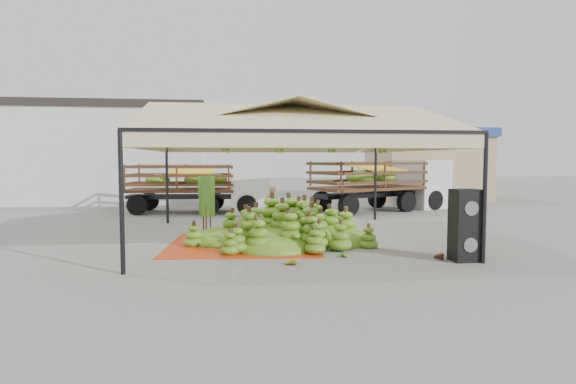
{
  "coord_description": "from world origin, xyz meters",
  "views": [
    {
      "loc": [
        -1.89,
        -14.24,
        2.41
      ],
      "look_at": [
        0.2,
        1.5,
        1.3
      ],
      "focal_mm": 30.0,
      "sensor_mm": 36.0,
      "label": 1
    }
  ],
  "objects": [
    {
      "name": "truck_right",
      "position": [
        5.63,
        7.35,
        1.44
      ],
      "size": [
        7.18,
        4.71,
        2.34
      ],
      "rotation": [
        0.0,
        0.0,
        0.39
      ],
      "color": "#4D2819",
      "rests_on": "ground"
    },
    {
      "name": "banana_leaves",
      "position": [
        -2.33,
        1.56,
        0.0
      ],
      "size": [
        0.96,
        1.36,
        3.7
      ],
      "primitive_type": null,
      "color": "#326A1C",
      "rests_on": "ground"
    },
    {
      "name": "vendor",
      "position": [
        -0.22,
        2.59,
        0.74
      ],
      "size": [
        0.64,
        0.53,
        1.49
      ],
      "primitive_type": "imported",
      "rotation": [
        0.0,
        0.0,
        2.77
      ],
      "color": "gray",
      "rests_on": "ground"
    },
    {
      "name": "hand_yellow_b",
      "position": [
        -0.45,
        -3.7,
        0.11
      ],
      "size": [
        0.62,
        0.6,
        0.22
      ],
      "primitive_type": "ellipsoid",
      "rotation": [
        0.0,
        0.0,
        0.64
      ],
      "color": "#B28923",
      "rests_on": "ground"
    },
    {
      "name": "truck_left",
      "position": [
        -2.7,
        7.45,
        1.35
      ],
      "size": [
        6.58,
        2.84,
        2.19
      ],
      "rotation": [
        0.0,
        0.0,
        -0.11
      ],
      "color": "#512E1B",
      "rests_on": "ground"
    },
    {
      "name": "hand_yellow_a",
      "position": [
        1.15,
        -1.54,
        0.1
      ],
      "size": [
        0.5,
        0.44,
        0.2
      ],
      "primitive_type": "ellipsoid",
      "rotation": [
        0.0,
        0.0,
        -0.19
      ],
      "color": "gold",
      "rests_on": "ground"
    },
    {
      "name": "hand_red_b",
      "position": [
        2.35,
        -0.58,
        0.1
      ],
      "size": [
        0.52,
        0.45,
        0.21
      ],
      "primitive_type": "ellipsoid",
      "rotation": [
        0.0,
        0.0,
        0.19
      ],
      "color": "#532513",
      "rests_on": "ground"
    },
    {
      "name": "canopy_tent",
      "position": [
        0.0,
        0.0,
        3.3
      ],
      "size": [
        8.1,
        8.1,
        4.0
      ],
      "color": "black",
      "rests_on": "ground"
    },
    {
      "name": "hanging_bunches",
      "position": [
        0.4,
        -0.84,
        2.62
      ],
      "size": [
        4.74,
        0.24,
        0.2
      ],
      "color": "#3E7E1A",
      "rests_on": "ground"
    },
    {
      "name": "hand_green",
      "position": [
        0.92,
        -2.95,
        0.09
      ],
      "size": [
        0.4,
        0.33,
        0.18
      ],
      "primitive_type": "ellipsoid",
      "rotation": [
        0.0,
        0.0,
        0.02
      ],
      "color": "#437919",
      "rests_on": "ground"
    },
    {
      "name": "tarp_left",
      "position": [
        -1.37,
        -0.85,
        0.01
      ],
      "size": [
        4.47,
        4.29,
        0.01
      ],
      "primitive_type": "cube",
      "rotation": [
        0.0,
        0.0,
        -0.09
      ],
      "color": "red",
      "rests_on": "ground"
    },
    {
      "name": "building_tan",
      "position": [
        10.0,
        13.0,
        2.07
      ],
      "size": [
        6.3,
        5.3,
        4.1
      ],
      "color": "tan",
      "rests_on": "ground"
    },
    {
      "name": "building_white",
      "position": [
        -10.0,
        14.0,
        2.71
      ],
      "size": [
        14.3,
        6.3,
        5.4
      ],
      "color": "silver",
      "rests_on": "ground"
    },
    {
      "name": "tarp_right",
      "position": [
        -0.11,
        0.36,
        0.01
      ],
      "size": [
        4.48,
        4.69,
        0.01
      ],
      "primitive_type": "cube",
      "rotation": [
        0.0,
        0.0,
        0.04
      ],
      "color": "#C64112",
      "rests_on": "ground"
    },
    {
      "name": "speaker_stack",
      "position": [
        3.7,
        -3.7,
        0.85
      ],
      "size": [
        0.62,
        0.54,
        1.69
      ],
      "rotation": [
        0.0,
        0.0,
        0.02
      ],
      "color": "black",
      "rests_on": "ground"
    },
    {
      "name": "hand_red_a",
      "position": [
        3.09,
        -3.47,
        0.11
      ],
      "size": [
        0.55,
        0.48,
        0.23
      ],
      "primitive_type": "ellipsoid",
      "rotation": [
        0.0,
        0.0,
        -0.16
      ],
      "color": "#571B13",
      "rests_on": "ground"
    },
    {
      "name": "ground",
      "position": [
        0.0,
        0.0,
        0.0
      ],
      "size": [
        90.0,
        90.0,
        0.0
      ],
      "primitive_type": "plane",
      "color": "slate",
      "rests_on": "ground"
    },
    {
      "name": "banana_heap",
      "position": [
        -0.17,
        -0.66,
        0.6
      ],
      "size": [
        6.39,
        5.62,
        1.19
      ],
      "primitive_type": "ellipsoid",
      "rotation": [
        0.0,
        0.0,
        -0.21
      ],
      "color": "#4C841B",
      "rests_on": "ground"
    }
  ]
}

